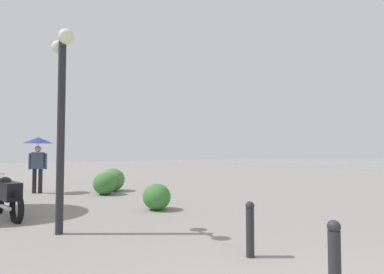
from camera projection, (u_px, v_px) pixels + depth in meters
name	position (u px, v px, depth m)	size (l,w,h in m)	color
lamppost	(62.00, 99.00, 5.77)	(0.98, 0.28, 3.74)	#232328
motorcycle	(7.00, 195.00, 7.10)	(2.15, 0.57, 1.06)	black
pedestrian	(38.00, 149.00, 11.15)	(1.00, 1.00, 2.03)	black
bollard_near	(335.00, 263.00, 2.98)	(0.13, 0.13, 0.86)	#232328
bollard_mid	(250.00, 228.00, 4.46)	(0.13, 0.13, 0.80)	#232328
shrub_low	(105.00, 184.00, 10.73)	(0.90, 0.81, 0.77)	#387533
shrub_round	(112.00, 180.00, 11.68)	(1.01, 0.91, 0.86)	#477F38
shrub_wide	(157.00, 197.00, 7.99)	(0.79, 0.71, 0.67)	#387533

